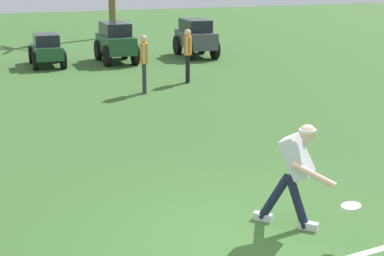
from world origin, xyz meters
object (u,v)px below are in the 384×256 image
at_px(teammate_midfield, 188,51).
at_px(parked_car_slot_e, 116,41).
at_px(frisbee_thrower, 295,169).
at_px(parked_car_slot_d, 47,49).
at_px(parked_car_slot_f, 196,37).
at_px(frisbee_in_flight, 351,206).
at_px(teammate_near_sideline, 144,59).

bearing_deg(teammate_midfield, parked_car_slot_e, 100.99).
xyz_separation_m(frisbee_thrower, teammate_midfield, (2.54, 9.74, 0.15)).
bearing_deg(parked_car_slot_e, parked_car_slot_d, 177.10).
bearing_deg(parked_car_slot_f, parked_car_slot_d, -179.70).
bearing_deg(frisbee_in_flight, parked_car_slot_f, 73.60).
bearing_deg(teammate_near_sideline, parked_car_slot_e, 82.06).
bearing_deg(parked_car_slot_e, teammate_midfield, -79.01).
relative_size(teammate_near_sideline, teammate_midfield, 1.00).
bearing_deg(frisbee_thrower, teammate_near_sideline, 84.26).
height_order(teammate_near_sideline, parked_car_slot_f, teammate_near_sideline).
relative_size(frisbee_in_flight, parked_car_slot_e, 0.11).
height_order(teammate_midfield, parked_car_slot_e, teammate_midfield).
distance_m(teammate_near_sideline, parked_car_slot_f, 6.89).
bearing_deg(parked_car_slot_d, frisbee_thrower, -86.98).
bearing_deg(parked_car_slot_e, teammate_near_sideline, -97.94).
distance_m(frisbee_thrower, teammate_near_sideline, 8.84).
xyz_separation_m(parked_car_slot_e, parked_car_slot_f, (3.15, 0.15, 0.00)).
relative_size(teammate_near_sideline, parked_car_slot_e, 0.65).
distance_m(frisbee_in_flight, parked_car_slot_e, 15.08).
distance_m(frisbee_in_flight, teammate_midfield, 10.70).
bearing_deg(teammate_midfield, parked_car_slot_f, 64.27).
height_order(parked_car_slot_d, parked_car_slot_f, parked_car_slot_f).
bearing_deg(parked_car_slot_f, teammate_midfield, -115.73).
distance_m(teammate_near_sideline, parked_car_slot_e, 5.57).
relative_size(frisbee_in_flight, teammate_midfield, 0.18).
height_order(frisbee_thrower, parked_car_slot_f, same).
distance_m(teammate_midfield, parked_car_slot_e, 4.65).
height_order(frisbee_thrower, teammate_midfield, teammate_midfield).
bearing_deg(parked_car_slot_f, frisbee_in_flight, -106.40).
height_order(frisbee_thrower, frisbee_in_flight, frisbee_thrower).
xyz_separation_m(frisbee_thrower, teammate_near_sideline, (0.88, 8.79, 0.15)).
bearing_deg(parked_car_slot_e, parked_car_slot_f, 2.75).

